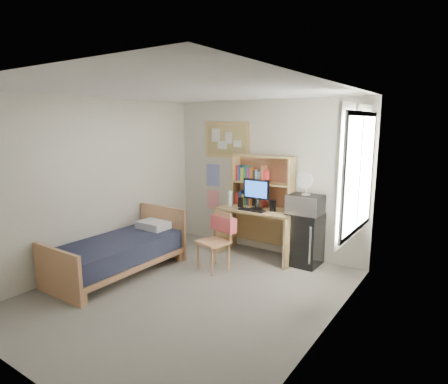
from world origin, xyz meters
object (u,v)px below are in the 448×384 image
Objects in this scene: monitor at (256,195)px; microwave at (306,204)px; desk at (257,232)px; speaker_right at (273,206)px; bulletin_board at (227,140)px; speaker_left at (241,202)px; desk_chair at (213,242)px; bed at (118,257)px; mini_fridge at (305,239)px; desk_fan at (306,185)px.

microwave is (0.80, 0.12, -0.09)m from monitor.
speaker_right is (0.30, -0.06, 0.50)m from desk.
bulletin_board is 5.79× the size of speaker_left.
monitor reaches higher than desk_chair.
microwave is at bearing 6.15° from speaker_left.
monitor is (1.34, 1.77, 0.81)m from bed.
mini_fridge is (1.64, -0.25, -1.50)m from bulletin_board.
desk_fan reaches higher than monitor.
bulletin_board is 1.91m from microwave.
bulletin_board is 0.50× the size of bed.
bulletin_board reaches higher than monitor.
speaker_right is 0.64m from desk_fan.
desk is at bearing -173.23° from mini_fridge.
desk is 0.58m from speaker_left.
speaker_left is (1.04, 1.77, 0.64)m from bed.
speaker_right is at bearing -18.92° from bulletin_board.
desk is at bearing 90.00° from monitor.
speaker_left reaches higher than mini_fridge.
speaker_left is at bearing -168.69° from desk.
monitor is at bearing 53.10° from bed.
bed is 3.71× the size of microwave.
speaker_right reaches higher than desk.
microwave is at bearing -9.29° from bulletin_board.
desk reaches higher than bed.
mini_fridge is 0.87m from desk_fan.
microwave is (-0.00, -0.02, 0.56)m from mini_fridge.
mini_fridge is at bearing 58.39° from desk_chair.
bulletin_board reaches higher than speaker_right.
bulletin_board is 1.76m from desk.
desk_fan is (0.80, 0.12, 0.22)m from monitor.
monitor is (0.00, -0.06, 0.66)m from desk.
microwave is 0.31m from desk_fan.
desk_fan reaches higher than desk_chair.
desk is at bearing -174.64° from microwave.
speaker_right is (1.14, -0.39, -1.01)m from bulletin_board.
microwave is at bearing -90.00° from mini_fridge.
speaker_right is (-0.50, -0.14, 0.50)m from mini_fridge.
bed is at bearing -137.62° from microwave.
desk is at bearing 168.69° from speaker_right.
bed is 2.15m from speaker_left.
microwave reaches higher than bed.
speaker_left is at bearing -36.17° from bulletin_board.
speaker_left is at bearing -172.68° from microwave.
monitor is at bearing -170.42° from microwave.
bulletin_board is at bearing 143.49° from speaker_left.
desk_chair is 1.67m from desk_fan.
desk_chair is at bearing -135.46° from mini_fridge.
mini_fridge is (1.05, 1.00, -0.03)m from desk_chair.
microwave is at bearing 41.69° from bed.
desk is at bearing 89.69° from desk_chair.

